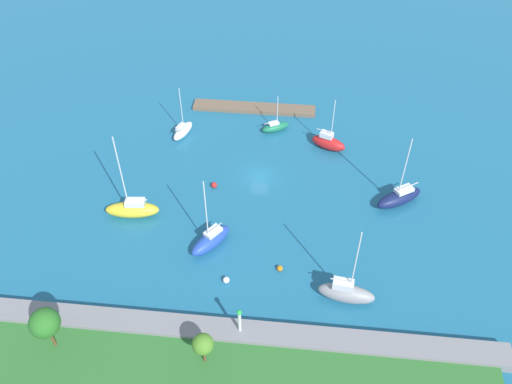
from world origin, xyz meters
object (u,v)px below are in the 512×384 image
(pier_dock, at_px, (254,108))
(park_tree_midwest, at_px, (203,344))
(sailboat_yellow_by_breakwater, at_px, (132,209))
(sailboat_blue_center_basin, at_px, (211,240))
(mooring_buoy_orange, at_px, (280,268))
(mooring_buoy_white, at_px, (226,280))
(sailboat_green_far_north, at_px, (276,127))
(sailboat_gray_east_end, at_px, (346,292))
(sailboat_white_mid_basin, at_px, (183,131))
(park_tree_west, at_px, (45,323))
(mooring_buoy_red, at_px, (214,185))
(sailboat_navy_outer_mooring, at_px, (399,197))
(harbor_beacon, at_px, (240,319))
(sailboat_red_inner_mooring, at_px, (328,142))

(pier_dock, distance_m, park_tree_midwest, 48.40)
(sailboat_yellow_by_breakwater, distance_m, sailboat_blue_center_basin, 12.48)
(mooring_buoy_orange, bearing_deg, mooring_buoy_white, 21.27)
(sailboat_yellow_by_breakwater, distance_m, mooring_buoy_white, 17.65)
(mooring_buoy_white, bearing_deg, sailboat_green_far_north, -96.76)
(sailboat_gray_east_end, height_order, mooring_buoy_orange, sailboat_gray_east_end)
(sailboat_green_far_north, xyz_separation_m, mooring_buoy_orange, (-2.74, 28.89, -0.41))
(park_tree_midwest, bearing_deg, sailboat_gray_east_end, -146.41)
(sailboat_white_mid_basin, bearing_deg, park_tree_west, -168.83)
(mooring_buoy_red, bearing_deg, sailboat_yellow_by_breakwater, 33.43)
(sailboat_white_mid_basin, bearing_deg, sailboat_yellow_by_breakwater, -169.88)
(sailboat_navy_outer_mooring, bearing_deg, sailboat_gray_east_end, 33.24)
(mooring_buoy_orange, bearing_deg, pier_dock, -78.73)
(sailboat_blue_center_basin, height_order, mooring_buoy_red, sailboat_blue_center_basin)
(park_tree_west, distance_m, park_tree_midwest, 16.74)
(harbor_beacon, bearing_deg, park_tree_west, 10.27)
(pier_dock, relative_size, sailboat_gray_east_end, 1.75)
(park_tree_west, height_order, mooring_buoy_white, park_tree_west)
(sailboat_navy_outer_mooring, relative_size, sailboat_gray_east_end, 0.97)
(mooring_buoy_red, xyz_separation_m, mooring_buoy_white, (-4.22, 16.83, -0.01))
(pier_dock, relative_size, sailboat_blue_center_basin, 1.81)
(pier_dock, relative_size, sailboat_green_far_north, 3.16)
(sailboat_yellow_by_breakwater, xyz_separation_m, sailboat_navy_outer_mooring, (-36.92, -6.18, -0.06))
(pier_dock, distance_m, sailboat_blue_center_basin, 31.52)
(sailboat_white_mid_basin, distance_m, mooring_buoy_red, 13.79)
(park_tree_west, height_order, sailboat_navy_outer_mooring, sailboat_navy_outer_mooring)
(sailboat_white_mid_basin, height_order, sailboat_gray_east_end, sailboat_gray_east_end)
(harbor_beacon, xyz_separation_m, sailboat_blue_center_basin, (5.46, -13.01, -2.38))
(sailboat_blue_center_basin, height_order, mooring_buoy_orange, sailboat_blue_center_basin)
(sailboat_yellow_by_breakwater, relative_size, mooring_buoy_white, 16.23)
(sailboat_red_inner_mooring, xyz_separation_m, sailboat_blue_center_basin, (15.20, 21.95, -0.06))
(sailboat_red_inner_mooring, height_order, sailboat_gray_east_end, sailboat_gray_east_end)
(harbor_beacon, height_order, mooring_buoy_orange, harbor_beacon)
(pier_dock, bearing_deg, mooring_buoy_orange, 101.27)
(sailboat_navy_outer_mooring, xyz_separation_m, sailboat_blue_center_basin, (25.24, 10.56, -0.02))
(park_tree_west, distance_m, sailboat_blue_center_basin, 22.51)
(sailboat_red_inner_mooring, bearing_deg, sailboat_yellow_by_breakwater, -124.60)
(sailboat_green_far_north, relative_size, sailboat_blue_center_basin, 0.57)
(sailboat_yellow_by_breakwater, relative_size, sailboat_navy_outer_mooring, 1.18)
(sailboat_red_inner_mooring, distance_m, sailboat_blue_center_basin, 26.70)
(sailboat_yellow_by_breakwater, bearing_deg, sailboat_blue_center_basin, 153.63)
(sailboat_blue_center_basin, bearing_deg, park_tree_midwest, 44.08)
(sailboat_navy_outer_mooring, distance_m, mooring_buoy_white, 27.69)
(sailboat_navy_outer_mooring, xyz_separation_m, sailboat_gray_east_end, (7.86, 17.26, 0.18))
(park_tree_west, xyz_separation_m, mooring_buoy_orange, (-23.86, -13.49, -4.91))
(harbor_beacon, relative_size, sailboat_blue_center_basin, 0.32)
(sailboat_yellow_by_breakwater, height_order, sailboat_red_inner_mooring, sailboat_yellow_by_breakwater)
(sailboat_red_inner_mooring, bearing_deg, mooring_buoy_orange, -81.04)
(sailboat_red_inner_mooring, bearing_deg, harbor_beacon, -83.34)
(sailboat_red_inner_mooring, height_order, sailboat_blue_center_basin, sailboat_blue_center_basin)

